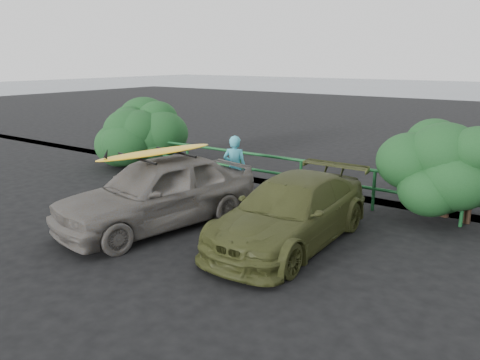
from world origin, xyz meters
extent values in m
plane|color=black|center=(0.00, 0.00, 0.00)|extent=(80.00, 80.00, 0.00)
imported|color=#5E5A54|center=(-0.50, 1.21, 0.79)|extent=(2.77, 4.91, 1.58)
imported|color=#3A3F1C|center=(2.36, 2.02, 0.66)|extent=(1.86, 4.53, 1.31)
imported|color=#3FA9BF|center=(-0.29, 3.78, 0.85)|extent=(0.72, 0.58, 1.71)
ellipsoid|color=yellow|center=(-0.50, 1.21, 1.67)|extent=(1.15, 2.88, 0.08)
camera|label=1|loc=(6.64, -5.80, 3.61)|focal=35.00mm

